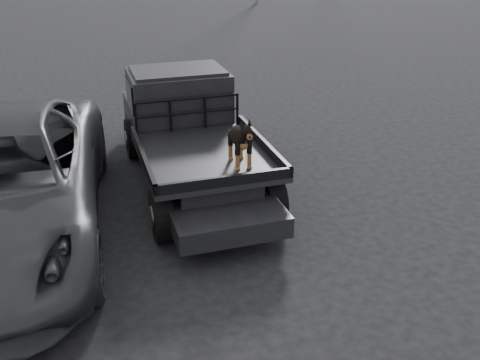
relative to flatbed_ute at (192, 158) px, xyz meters
name	(u,v)px	position (x,y,z in m)	size (l,w,h in m)	color
ground	(275,240)	(0.70, -2.21, -0.46)	(120.00, 120.00, 0.00)	black
flatbed_ute	(192,158)	(0.00, 0.00, 0.00)	(2.00, 5.40, 0.92)	black
ute_cab	(179,93)	(0.00, 0.95, 0.90)	(1.72, 1.30, 0.88)	black
headache_rack	(188,114)	(0.00, 0.20, 0.74)	(1.80, 0.08, 0.55)	black
dog	(240,140)	(0.40, -1.47, 0.83)	(0.32, 0.60, 0.74)	black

